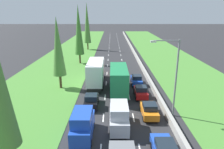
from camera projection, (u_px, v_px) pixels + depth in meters
The scene contains 18 objects.
ground_plane at pixel (114, 53), 61.32m from camera, with size 300.00×300.00×0.00m, color #28282B.
grass_verge_left at pixel (72, 53), 61.31m from camera, with size 14.00×140.00×0.04m, color #478433.
grass_verge_right at pixel (163, 53), 61.31m from camera, with size 14.00×140.00×0.04m, color #478433.
median_barrier at pixel (134, 52), 61.19m from camera, with size 0.44×120.00×0.85m, color #9E9B93.
lane_markings at pixel (114, 53), 61.31m from camera, with size 3.64×116.00×0.01m.
silver_van_centre_lane at pixel (119, 116), 21.40m from camera, with size 1.96×4.90×2.82m.
blue_van_left_lane at pixel (83, 124), 19.90m from camera, with size 1.96×4.90×2.82m.
green_box_truck_centre_lane at pixel (118, 79), 30.57m from camera, with size 2.46×9.40×4.18m.
orange_sedan_centre_lane at pixel (117, 70), 40.55m from camera, with size 1.82×4.50×1.64m.
black_hatchback_left_lane at pixel (91, 100), 26.61m from camera, with size 1.74×3.90×1.72m.
orange_hatchback_right_lane at pixel (149, 110), 24.06m from camera, with size 1.74×3.90×1.72m.
red_hatchback_right_lane at pixel (141, 92), 29.58m from camera, with size 1.74×3.90×1.72m.
white_box_truck_left_lane at pixel (96, 72), 34.37m from camera, with size 2.46×9.40×4.18m.
blue_hatchback_right_lane at pixel (136, 80), 34.62m from camera, with size 1.74×3.90×1.72m.
poplar_tree_second at pixel (58, 47), 31.44m from camera, with size 2.08×2.08×11.21m.
poplar_tree_third at pixel (79, 30), 47.01m from camera, with size 2.14×2.14×13.42m.
poplar_tree_fourth at pixel (87, 23), 64.71m from camera, with size 2.17×2.17×14.64m.
street_light_mast at pixel (173, 73), 22.99m from camera, with size 3.20×0.28×9.00m.
Camera 1 is at (-0.74, -0.50, 11.80)m, focal length 33.16 mm.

